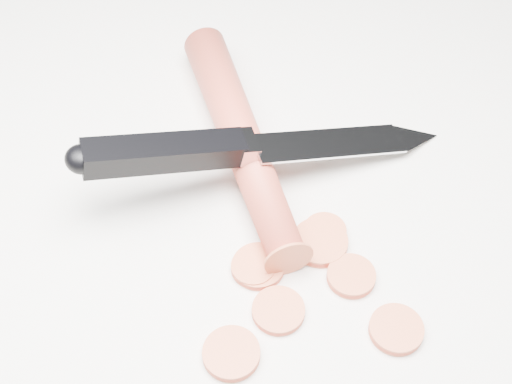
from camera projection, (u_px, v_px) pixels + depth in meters
ground at (247, 242)px, 0.51m from camera, size 2.40×2.40×0.00m
carrot at (241, 138)px, 0.55m from camera, size 0.10×0.23×0.03m
carrot_slice_0 at (253, 267)px, 0.49m from camera, size 0.03×0.03×0.01m
carrot_slice_1 at (278, 311)px, 0.47m from camera, size 0.04×0.04×0.01m
carrot_slice_2 at (320, 242)px, 0.51m from camera, size 0.04×0.04×0.01m
carrot_slice_3 at (351, 276)px, 0.49m from camera, size 0.03×0.03×0.01m
carrot_slice_4 at (325, 231)px, 0.51m from camera, size 0.03×0.03×0.01m
carrot_slice_5 at (258, 266)px, 0.49m from camera, size 0.04×0.04×0.01m
carrot_slice_6 at (396, 329)px, 0.46m from camera, size 0.04×0.04×0.01m
carrot_slice_7 at (231, 353)px, 0.45m from camera, size 0.04×0.04×0.01m
kitchen_knife at (268, 141)px, 0.52m from camera, size 0.28×0.11×0.07m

